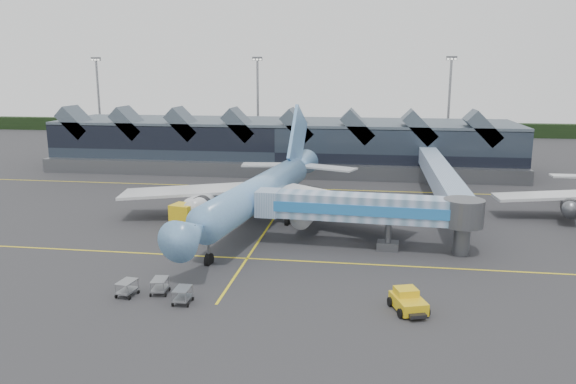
# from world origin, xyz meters

# --- Properties ---
(ground) EXTENTS (260.00, 260.00, 0.00)m
(ground) POSITION_xyz_m (0.00, 0.00, 0.00)
(ground) COLOR #2A2A2D
(ground) RESTS_ON ground
(taxi_stripes) EXTENTS (120.00, 60.00, 0.01)m
(taxi_stripes) POSITION_xyz_m (0.00, 10.00, 0.01)
(taxi_stripes) COLOR yellow
(taxi_stripes) RESTS_ON ground
(tree_line_far) EXTENTS (260.00, 4.00, 4.00)m
(tree_line_far) POSITION_xyz_m (0.00, 110.00, 2.00)
(tree_line_far) COLOR black
(tree_line_far) RESTS_ON ground
(terminal) EXTENTS (90.00, 22.25, 12.52)m
(terminal) POSITION_xyz_m (-5.07, 47.35, 4.88)
(terminal) COLOR black
(terminal) RESTS_ON ground
(light_masts) EXTENTS (132.40, 42.56, 22.45)m
(light_masts) POSITION_xyz_m (21.00, 62.80, 12.49)
(light_masts) COLOR gray
(light_masts) RESTS_ON ground
(main_airliner) EXTENTS (39.16, 45.43, 14.60)m
(main_airliner) POSITION_xyz_m (-1.09, 6.27, 4.29)
(main_airliner) COLOR #638FC9
(main_airliner) RESTS_ON ground
(jet_bridge) EXTENTS (24.73, 5.27, 6.17)m
(jet_bridge) POSITION_xyz_m (13.68, -2.73, 4.40)
(jet_bridge) COLOR #678CAB
(jet_bridge) RESTS_ON ground
(fuel_truck) EXTENTS (4.85, 10.89, 3.63)m
(fuel_truck) POSITION_xyz_m (-9.21, 5.44, 2.04)
(fuel_truck) COLOR black
(fuel_truck) RESTS_ON ground
(pushback_tug) EXTENTS (3.40, 4.34, 1.75)m
(pushback_tug) POSITION_xyz_m (15.93, -18.82, 0.79)
(pushback_tug) COLOR yellow
(pushback_tug) RESTS_ON ground
(baggage_carts) EXTENTS (6.80, 3.77, 1.37)m
(baggage_carts) POSITION_xyz_m (-5.53, -19.27, 0.77)
(baggage_carts) COLOR gray
(baggage_carts) RESTS_ON ground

